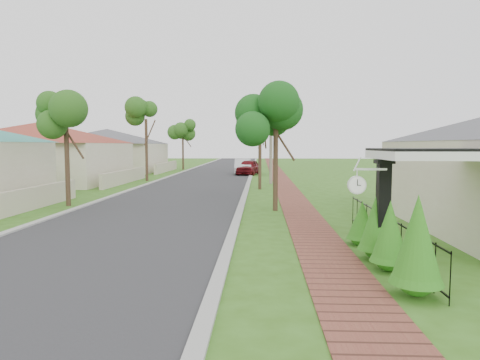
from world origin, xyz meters
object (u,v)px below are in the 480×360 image
(parked_car_white, at_px, (243,167))
(near_tree, at_px, (276,122))
(parked_car_red, at_px, (249,167))
(utility_pole, at_px, (271,133))
(station_clock, at_px, (358,184))
(porch_post, at_px, (383,216))

(parked_car_white, xyz_separation_m, near_tree, (2.38, -23.30, 3.10))
(parked_car_red, xyz_separation_m, utility_pole, (1.90, -9.54, 2.98))
(utility_pole, relative_size, station_clock, 8.04)
(parked_car_red, height_order, utility_pole, utility_pole)
(porch_post, height_order, station_clock, porch_post)
(porch_post, relative_size, parked_car_white, 0.55)
(parked_car_white, bearing_deg, parked_car_red, -54.52)
(station_clock, bearing_deg, parked_car_white, 97.24)
(parked_car_white, relative_size, utility_pole, 0.62)
(parked_car_red, bearing_deg, utility_pole, -66.82)
(near_tree, distance_m, utility_pole, 13.00)
(parked_car_red, height_order, station_clock, station_clock)
(utility_pole, bearing_deg, parked_car_red, 101.26)
(parked_car_white, distance_m, near_tree, 23.63)
(parked_car_white, bearing_deg, porch_post, -83.67)
(near_tree, relative_size, utility_pole, 0.66)
(parked_car_white, xyz_separation_m, utility_pole, (2.49, -10.30, 2.96))
(utility_pole, distance_m, station_clock, 21.53)
(porch_post, bearing_deg, utility_pole, 96.12)
(parked_car_red, height_order, parked_car_white, parked_car_white)
(porch_post, bearing_deg, parked_car_white, 98.61)
(parked_car_red, height_order, near_tree, near_tree)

